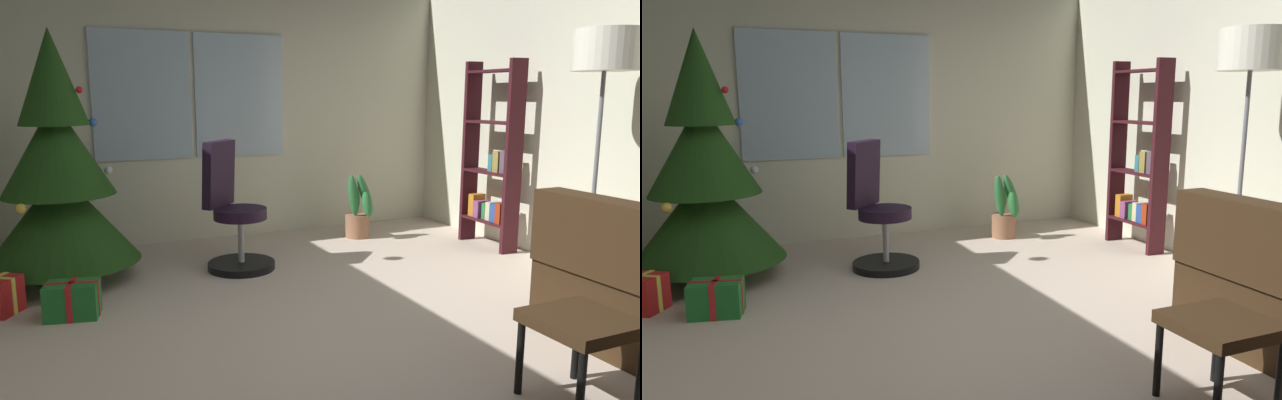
% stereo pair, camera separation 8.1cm
% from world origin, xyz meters
% --- Properties ---
extents(ground_plane, '(4.72, 5.98, 0.10)m').
position_xyz_m(ground_plane, '(0.00, 0.00, -0.05)').
color(ground_plane, beige).
extents(wall_back_with_windows, '(4.72, 0.12, 2.60)m').
position_xyz_m(wall_back_with_windows, '(-0.02, 3.04, 1.31)').
color(wall_back_with_windows, beige).
rests_on(wall_back_with_windows, ground_plane).
extents(footstool, '(0.43, 0.42, 0.43)m').
position_xyz_m(footstool, '(0.58, -0.91, 0.37)').
color(footstool, '#342212').
rests_on(footstool, ground_plane).
extents(holiday_tree, '(1.14, 1.14, 2.37)m').
position_xyz_m(holiday_tree, '(-1.59, 2.06, 0.80)').
color(holiday_tree, '#4C331E').
rests_on(holiday_tree, ground_plane).
extents(gift_box_red, '(0.34, 0.34, 0.25)m').
position_xyz_m(gift_box_red, '(-2.02, 1.50, 0.12)').
color(gift_box_red, red).
rests_on(gift_box_red, ground_plane).
extents(gift_box_green, '(0.37, 0.29, 0.24)m').
position_xyz_m(gift_box_green, '(-1.56, 1.23, 0.12)').
color(gift_box_green, '#1E722D').
rests_on(gift_box_green, ground_plane).
extents(office_chair, '(0.59, 0.59, 1.07)m').
position_xyz_m(office_chair, '(-0.29, 1.86, 0.42)').
color(office_chair, black).
rests_on(office_chair, ground_plane).
extents(bookshelf, '(0.18, 0.64, 1.76)m').
position_xyz_m(bookshelf, '(2.15, 1.57, 0.78)').
color(bookshelf, '#391219').
rests_on(bookshelf, ground_plane).
extents(floor_lamp, '(0.43, 0.43, 1.88)m').
position_xyz_m(floor_lamp, '(1.87, 0.17, 1.64)').
color(floor_lamp, slate).
rests_on(floor_lamp, ground_plane).
extents(potted_plant, '(0.36, 0.44, 0.68)m').
position_xyz_m(potted_plant, '(1.17, 2.39, 0.27)').
color(potted_plant, '#986649').
rests_on(potted_plant, ground_plane).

